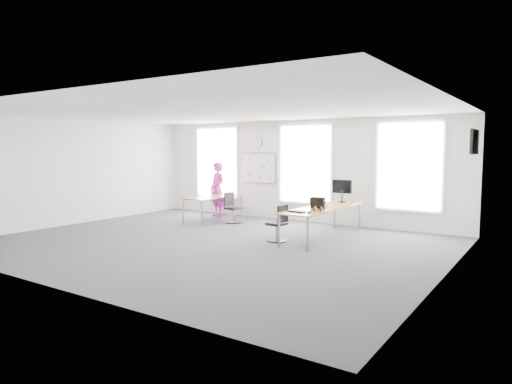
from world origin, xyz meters
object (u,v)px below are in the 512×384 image
Objects in this scene: chair_left at (232,209)px; headphones at (318,209)px; person at (217,189)px; keyboard at (296,212)px; desk_left at (214,198)px; chair_right at (278,226)px; monitor at (342,189)px; desk_right at (323,209)px.

headphones is (3.39, -1.35, 0.42)m from chair_left.
person is 4.99m from headphones.
keyboard is 2.05× the size of headphones.
desk_left is 3.61m from chair_right.
headphones is (0.30, 0.45, 0.04)m from keyboard.
headphones is at bearing -85.35° from monitor.
person is (-0.44, 0.74, 0.19)m from desk_left.
keyboard is 0.69× the size of monitor.
keyboard is (4.23, -2.53, -0.10)m from person.
keyboard is (3.78, -1.79, 0.09)m from desk_left.
chair_right is at bearing -143.12° from headphones.
monitor is at bearing 96.14° from keyboard.
keyboard is at bearing -11.65° from person.
desk_right is 1.22m from monitor.
keyboard is (0.56, -0.17, 0.39)m from chair_right.
monitor reaches higher than desk_left.
monitor is (0.66, 2.14, 0.73)m from chair_right.
chair_right reaches higher than desk_left.
desk_right is at bearing -9.27° from desk_left.
chair_left reaches higher than desk_left.
desk_left is 4.18m from keyboard.
headphones is at bearing -103.92° from chair_left.
desk_left is 3.42× the size of monitor.
person is at bearing 174.51° from headphones.
desk_left is at bearing -39.83° from person.
chair_right reaches higher than desk_right.
monitor reaches higher than desk_right.
chair_right is 0.71m from keyboard.
headphones is at bearing -74.32° from desk_right.
headphones is at bearing -18.19° from desk_left.
person reaches higher than chair_right.
person is 2.93× the size of monitor.
desk_left is at bearing -174.09° from monitor.
desk_left is at bearing 163.19° from keyboard.
person reaches higher than chair_left.
person is at bearing 175.31° from monitor.
desk_right is 4.55m from person.
chair_right is 1.01m from headphones.
person is (-1.14, 0.74, 0.48)m from chair_left.
desk_right is 1.78× the size of person.
keyboard is at bearing -95.15° from desk_right.
person reaches higher than monitor.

